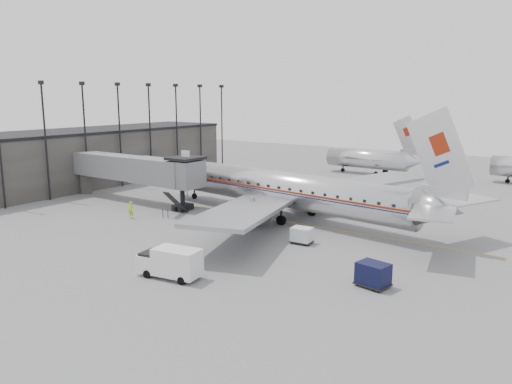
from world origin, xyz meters
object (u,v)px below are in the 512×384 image
(service_van, at_px, (170,262))
(baggage_cart_white, at_px, (302,235))
(baggage_cart_navy, at_px, (373,274))
(ramp_worker, at_px, (131,210))
(airliner, at_px, (288,190))

(service_van, relative_size, baggage_cart_white, 2.54)
(service_van, bearing_deg, baggage_cart_navy, 18.88)
(service_van, relative_size, baggage_cart_navy, 2.03)
(service_van, relative_size, ramp_worker, 2.68)
(airliner, height_order, baggage_cart_white, airliner)
(service_van, height_order, baggage_cart_navy, service_van)
(service_van, distance_m, ramp_worker, 19.66)
(baggage_cart_white, relative_size, ramp_worker, 1.05)
(airliner, bearing_deg, ramp_worker, -137.51)
(airliner, distance_m, ramp_worker, 17.51)
(service_van, bearing_deg, airliner, 87.57)
(service_van, xyz_separation_m, baggage_cart_navy, (13.21, 6.92, -0.28))
(service_van, height_order, ramp_worker, service_van)
(baggage_cart_navy, height_order, ramp_worker, ramp_worker)
(service_van, distance_m, baggage_cart_navy, 14.91)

